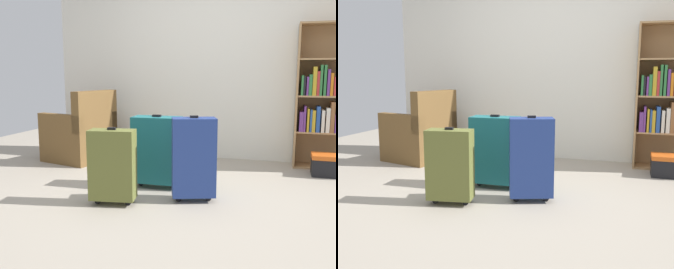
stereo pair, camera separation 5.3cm
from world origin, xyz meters
The scene contains 8 objects.
ground_plane centered at (0.00, 0.00, 0.00)m, with size 7.78×7.78×0.00m, color #9E9384.
back_wall centered at (0.00, 1.90, 1.30)m, with size 4.44×0.10×2.60m, color silver.
armchair centered at (-1.61, 1.21, 0.32)m, with size 0.85×0.85×0.90m.
mug centered at (-1.14, 1.04, 0.05)m, with size 0.12×0.08×0.10m.
storage_box centered at (1.37, 1.30, 0.12)m, with size 0.37×0.27×0.24m.
suitcase_olive centered at (-0.49, -0.23, 0.35)m, with size 0.41×0.25×0.67m.
suitcase_teal centered at (-0.30, 0.37, 0.37)m, with size 0.47×0.24×0.72m.
suitcase_navy_blue centered at (0.14, 0.05, 0.39)m, with size 0.42×0.31×0.76m.
Camera 2 is at (0.93, -3.11, 1.11)m, focal length 41.11 mm.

